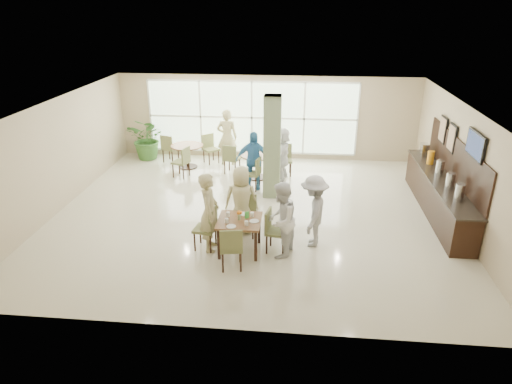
# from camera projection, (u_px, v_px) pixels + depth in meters

# --- Properties ---
(ground) EXTENTS (10.00, 10.00, 0.00)m
(ground) POSITION_uv_depth(u_px,v_px,m) (253.00, 213.00, 11.73)
(ground) COLOR beige
(ground) RESTS_ON ground
(room_shell) EXTENTS (10.00, 10.00, 10.00)m
(room_shell) POSITION_uv_depth(u_px,v_px,m) (253.00, 150.00, 11.06)
(room_shell) COLOR white
(room_shell) RESTS_ON ground
(window_bank) EXTENTS (7.00, 0.04, 7.00)m
(window_bank) POSITION_uv_depth(u_px,v_px,m) (252.00, 118.00, 15.31)
(window_bank) COLOR silver
(window_bank) RESTS_ON ground
(column) EXTENTS (0.45, 0.45, 2.80)m
(column) POSITION_uv_depth(u_px,v_px,m) (272.00, 147.00, 12.24)
(column) COLOR #687853
(column) RESTS_ON ground
(main_table) EXTENTS (0.92, 0.92, 0.75)m
(main_table) POSITION_uv_depth(u_px,v_px,m) (239.00, 224.00, 9.72)
(main_table) COLOR brown
(main_table) RESTS_ON ground
(round_table_left) EXTENTS (1.04, 1.04, 0.75)m
(round_table_left) POSITION_uv_depth(u_px,v_px,m) (187.00, 151.00, 14.71)
(round_table_left) COLOR brown
(round_table_left) RESTS_ON ground
(round_table_right) EXTENTS (1.04, 1.04, 0.75)m
(round_table_right) POSITION_uv_depth(u_px,v_px,m) (257.00, 160.00, 13.83)
(round_table_right) COLOR brown
(round_table_right) RESTS_ON ground
(chairs_main_table) EXTENTS (2.08, 1.90, 0.95)m
(chairs_main_table) POSITION_uv_depth(u_px,v_px,m) (240.00, 230.00, 9.82)
(chairs_main_table) COLOR olive
(chairs_main_table) RESTS_ON ground
(chairs_table_left) EXTENTS (1.98, 1.96, 0.95)m
(chairs_table_left) POSITION_uv_depth(u_px,v_px,m) (187.00, 153.00, 14.78)
(chairs_table_left) COLOR olive
(chairs_table_left) RESTS_ON ground
(chairs_table_right) EXTENTS (2.16, 1.78, 0.95)m
(chairs_table_right) POSITION_uv_depth(u_px,v_px,m) (256.00, 164.00, 13.79)
(chairs_table_right) COLOR olive
(chairs_table_right) RESTS_ON ground
(tabletop_clutter) EXTENTS (0.73, 0.81, 0.21)m
(tabletop_clutter) POSITION_uv_depth(u_px,v_px,m) (240.00, 218.00, 9.64)
(tabletop_clutter) COLOR white
(tabletop_clutter) RESTS_ON main_table
(buffet_counter) EXTENTS (0.64, 4.70, 1.95)m
(buffet_counter) POSITION_uv_depth(u_px,v_px,m) (439.00, 193.00, 11.55)
(buffet_counter) COLOR black
(buffet_counter) RESTS_ON ground
(wall_tv) EXTENTS (0.06, 1.00, 0.58)m
(wall_tv) POSITION_uv_depth(u_px,v_px,m) (476.00, 145.00, 9.89)
(wall_tv) COLOR black
(wall_tv) RESTS_ON ground
(framed_art_a) EXTENTS (0.05, 0.55, 0.70)m
(framed_art_a) POSITION_uv_depth(u_px,v_px,m) (452.00, 138.00, 11.48)
(framed_art_a) COLOR black
(framed_art_a) RESTS_ON ground
(framed_art_b) EXTENTS (0.05, 0.55, 0.70)m
(framed_art_b) POSITION_uv_depth(u_px,v_px,m) (443.00, 130.00, 12.21)
(framed_art_b) COLOR black
(framed_art_b) RESTS_ON ground
(potted_plant) EXTENTS (1.65, 1.65, 1.44)m
(potted_plant) POSITION_uv_depth(u_px,v_px,m) (148.00, 139.00, 15.44)
(potted_plant) COLOR #356428
(potted_plant) RESTS_ON ground
(teen_left) EXTENTS (0.49, 0.68, 1.76)m
(teen_left) POSITION_uv_depth(u_px,v_px,m) (209.00, 212.00, 9.73)
(teen_left) COLOR tan
(teen_left) RESTS_ON ground
(teen_far) EXTENTS (0.82, 0.49, 1.62)m
(teen_far) POSITION_uv_depth(u_px,v_px,m) (241.00, 200.00, 10.49)
(teen_far) COLOR tan
(teen_far) RESTS_ON ground
(teen_right) EXTENTS (0.81, 0.94, 1.65)m
(teen_right) POSITION_uv_depth(u_px,v_px,m) (281.00, 220.00, 9.50)
(teen_right) COLOR white
(teen_right) RESTS_ON ground
(teen_standing) EXTENTS (0.75, 1.13, 1.63)m
(teen_standing) POSITION_uv_depth(u_px,v_px,m) (314.00, 211.00, 9.92)
(teen_standing) COLOR #9E9EA0
(teen_standing) RESTS_ON ground
(adult_a) EXTENTS (1.02, 0.62, 1.69)m
(adult_a) POSITION_uv_depth(u_px,v_px,m) (253.00, 160.00, 12.96)
(adult_a) COLOR teal
(adult_a) RESTS_ON ground
(adult_b) EXTENTS (0.95, 1.59, 1.60)m
(adult_b) POSITION_uv_depth(u_px,v_px,m) (282.00, 154.00, 13.65)
(adult_b) COLOR white
(adult_b) RESTS_ON ground
(adult_standing) EXTENTS (0.68, 0.46, 1.84)m
(adult_standing) POSITION_uv_depth(u_px,v_px,m) (227.00, 137.00, 14.85)
(adult_standing) COLOR tan
(adult_standing) RESTS_ON ground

